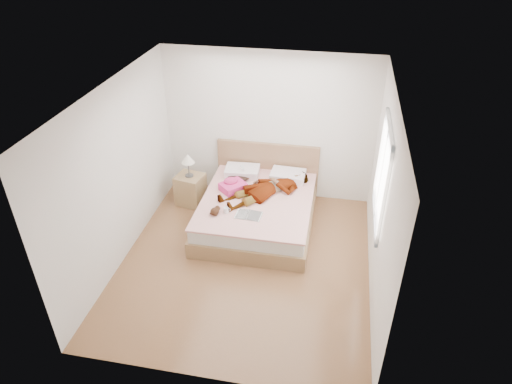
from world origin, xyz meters
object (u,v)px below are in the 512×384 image
woman (268,186)px  coffee_mug (226,210)px  phone (243,167)px  nightstand (190,187)px  bed (258,208)px  plush_toy (215,211)px  magazine (249,215)px  towel (232,185)px

woman → coffee_mug: woman is taller
phone → nightstand: bearing=149.8°
phone → nightstand: size_ratio=0.10×
bed → plush_toy: 0.88m
magazine → phone: bearing=106.5°
plush_toy → woman: bearing=48.7°
magazine → towel: bearing=121.1°
magazine → nightstand: (-1.22, 0.91, -0.20)m
towel → nightstand: (-0.82, 0.23, -0.27)m
phone → coffee_mug: phone is taller
phone → magazine: size_ratio=0.24×
woman → plush_toy: (-0.67, -0.77, -0.06)m
bed → phone: bearing=124.3°
towel → plush_toy: size_ratio=2.27×
woman → towel: size_ratio=3.32×
phone → plush_toy: 1.19m
nightstand → bed: bearing=-15.1°
coffee_mug → plush_toy: 0.17m
nightstand → woman: bearing=-7.9°
phone → plush_toy: (-0.17, -1.17, -0.13)m
woman → coffee_mug: size_ratio=13.93×
woman → nightstand: 1.44m
towel → magazine: towel is taller
bed → towel: 0.56m
towel → nightstand: size_ratio=0.52×
phone → coffee_mug: (-0.02, -1.10, -0.14)m
coffee_mug → magazine: bearing=-2.7°
towel → coffee_mug: (0.06, -0.66, -0.04)m
phone → coffee_mug: bearing=-134.2°
woman → plush_toy: woman is taller
bed → coffee_mug: bed is taller
bed → plush_toy: size_ratio=9.49×
woman → plush_toy: 1.02m
nightstand → plush_toy: bearing=-53.2°
phone → coffee_mug: size_ratio=0.83×
coffee_mug → nightstand: bearing=134.4°
plush_toy → magazine: bearing=6.3°
coffee_mug → woman: bearing=53.2°
phone → towel: bearing=-143.1°
bed → nightstand: 1.31m
magazine → coffee_mug: 0.35m
bed → magazine: bearing=-94.3°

